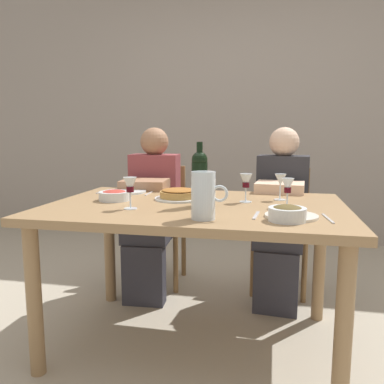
# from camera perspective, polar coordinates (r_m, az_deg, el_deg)

# --- Properties ---
(ground_plane) EXTENTS (8.00, 8.00, 0.00)m
(ground_plane) POSITION_cam_1_polar(r_m,az_deg,el_deg) (2.26, 0.51, -21.13)
(ground_plane) COLOR #B2A893
(back_wall) EXTENTS (8.00, 0.10, 2.80)m
(back_wall) POSITION_cam_1_polar(r_m,az_deg,el_deg) (4.15, 6.69, 12.41)
(back_wall) COLOR #A3998E
(back_wall) RESTS_ON ground
(dining_table) EXTENTS (1.50, 1.00, 0.76)m
(dining_table) POSITION_cam_1_polar(r_m,az_deg,el_deg) (2.01, 0.53, -4.37)
(dining_table) COLOR #9E7A51
(dining_table) RESTS_ON ground
(wine_bottle) EXTENTS (0.08, 0.08, 0.32)m
(wine_bottle) POSITION_cam_1_polar(r_m,az_deg,el_deg) (1.91, 1.11, 1.92)
(wine_bottle) COLOR black
(wine_bottle) RESTS_ON dining_table
(water_pitcher) EXTENTS (0.16, 0.10, 0.20)m
(water_pitcher) POSITION_cam_1_polar(r_m,az_deg,el_deg) (1.63, 1.70, -0.92)
(water_pitcher) COLOR silver
(water_pitcher) RESTS_ON dining_table
(baked_tart) EXTENTS (0.26, 0.26, 0.06)m
(baked_tart) POSITION_cam_1_polar(r_m,az_deg,el_deg) (2.13, -1.97, -0.35)
(baked_tart) COLOR silver
(baked_tart) RESTS_ON dining_table
(salad_bowl) EXTENTS (0.17, 0.17, 0.06)m
(salad_bowl) POSITION_cam_1_polar(r_m,az_deg,el_deg) (2.14, -11.27, -0.44)
(salad_bowl) COLOR silver
(salad_bowl) RESTS_ON dining_table
(olive_bowl) EXTENTS (0.16, 0.16, 0.07)m
(olive_bowl) POSITION_cam_1_polar(r_m,az_deg,el_deg) (1.65, 13.78, -2.97)
(olive_bowl) COLOR silver
(olive_bowl) RESTS_ON dining_table
(wine_glass_left_diner) EXTENTS (0.07, 0.07, 0.15)m
(wine_glass_left_diner) POSITION_cam_1_polar(r_m,az_deg,el_deg) (2.05, 7.90, 1.42)
(wine_glass_left_diner) COLOR silver
(wine_glass_left_diner) RESTS_ON dining_table
(wine_glass_right_diner) EXTENTS (0.06, 0.06, 0.14)m
(wine_glass_right_diner) POSITION_cam_1_polar(r_m,az_deg,el_deg) (1.95, 13.82, 0.67)
(wine_glass_right_diner) COLOR silver
(wine_glass_right_diner) RESTS_ON dining_table
(wine_glass_centre) EXTENTS (0.06, 0.06, 0.14)m
(wine_glass_centre) POSITION_cam_1_polar(r_m,az_deg,el_deg) (2.15, 12.81, 1.55)
(wine_glass_centre) COLOR silver
(wine_glass_centre) RESTS_ON dining_table
(wine_glass_spare) EXTENTS (0.07, 0.07, 0.15)m
(wine_glass_spare) POSITION_cam_1_polar(r_m,az_deg,el_deg) (1.87, -9.06, 0.79)
(wine_glass_spare) COLOR silver
(wine_glass_spare) RESTS_ON dining_table
(dinner_plate_left_setting) EXTENTS (0.24, 0.24, 0.01)m
(dinner_plate_left_setting) POSITION_cam_1_polar(r_m,az_deg,el_deg) (2.41, -9.59, 0.06)
(dinner_plate_left_setting) COLOR silver
(dinner_plate_left_setting) RESTS_ON dining_table
(dinner_plate_right_setting) EXTENTS (0.23, 0.23, 0.01)m
(dinner_plate_right_setting) POSITION_cam_1_polar(r_m,az_deg,el_deg) (1.73, 14.34, -3.43)
(dinner_plate_right_setting) COLOR silver
(dinner_plate_right_setting) RESTS_ON dining_table
(fork_left_setting) EXTENTS (0.03, 0.16, 0.00)m
(fork_left_setting) POSITION_cam_1_polar(r_m,az_deg,el_deg) (2.47, -12.83, 0.09)
(fork_left_setting) COLOR silver
(fork_left_setting) RESTS_ON dining_table
(knife_left_setting) EXTENTS (0.01, 0.18, 0.00)m
(knife_left_setting) POSITION_cam_1_polar(r_m,az_deg,el_deg) (2.36, -6.20, -0.13)
(knife_left_setting) COLOR silver
(knife_left_setting) RESTS_ON dining_table
(knife_right_setting) EXTENTS (0.03, 0.18, 0.00)m
(knife_right_setting) POSITION_cam_1_polar(r_m,az_deg,el_deg) (1.75, 19.27, -3.66)
(knife_right_setting) COLOR silver
(knife_right_setting) RESTS_ON dining_table
(spoon_right_setting) EXTENTS (0.03, 0.16, 0.00)m
(spoon_right_setting) POSITION_cam_1_polar(r_m,az_deg,el_deg) (1.73, 9.37, -3.39)
(spoon_right_setting) COLOR silver
(spoon_right_setting) RESTS_ON dining_table
(chair_left) EXTENTS (0.42, 0.42, 0.87)m
(chair_left) POSITION_cam_1_polar(r_m,az_deg,el_deg) (2.98, -4.76, -3.48)
(chair_left) COLOR olive
(chair_left) RESTS_ON ground
(diner_left) EXTENTS (0.35, 0.52, 1.16)m
(diner_left) POSITION_cam_1_polar(r_m,az_deg,el_deg) (2.73, -5.96, -2.05)
(diner_left) COLOR #8E3D42
(diner_left) RESTS_ON ground
(chair_right) EXTENTS (0.43, 0.43, 0.87)m
(chair_right) POSITION_cam_1_polar(r_m,az_deg,el_deg) (2.90, 13.05, -4.02)
(chair_right) COLOR olive
(chair_right) RESTS_ON ground
(diner_right) EXTENTS (0.36, 0.52, 1.16)m
(diner_right) POSITION_cam_1_polar(r_m,az_deg,el_deg) (2.65, 12.87, -2.58)
(diner_right) COLOR #2D2D33
(diner_right) RESTS_ON ground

